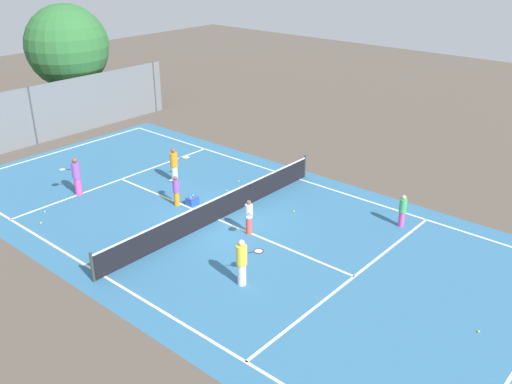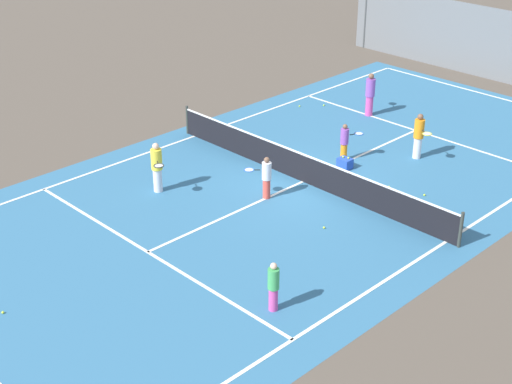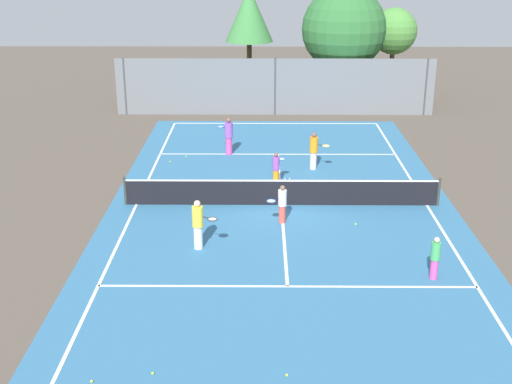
{
  "view_description": "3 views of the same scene",
  "coord_description": "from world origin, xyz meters",
  "px_view_note": "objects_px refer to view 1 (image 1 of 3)",
  "views": [
    {
      "loc": [
        -14.24,
        -14.29,
        10.4
      ],
      "look_at": [
        1.16,
        -1.02,
        1.14
      ],
      "focal_mm": 39.19,
      "sensor_mm": 36.0,
      "label": 1
    },
    {
      "loc": [
        15.07,
        -17.01,
        11.01
      ],
      "look_at": [
        0.42,
        -2.6,
        0.68
      ],
      "focal_mm": 53.6,
      "sensor_mm": 36.0,
      "label": 2
    },
    {
      "loc": [
        -0.78,
        -23.72,
        9.45
      ],
      "look_at": [
        -0.95,
        -1.29,
        1.01
      ],
      "focal_mm": 47.33,
      "sensor_mm": 36.0,
      "label": 3
    }
  ],
  "objects_px": {
    "player_1": "(249,217)",
    "tennis_ball_0": "(45,212)",
    "player_2": "(402,210)",
    "player_5": "(76,176)",
    "player_3": "(242,262)",
    "ball_crate": "(192,201)",
    "tennis_ball_7": "(227,191)",
    "tennis_ball_3": "(243,201)",
    "player_0": "(176,190)",
    "tennis_ball_2": "(41,223)",
    "tennis_ball_5": "(294,211)",
    "tennis_ball_6": "(479,331)",
    "player_4": "(174,164)",
    "tennis_ball_8": "(239,181)"
  },
  "relations": [
    {
      "from": "player_1",
      "to": "tennis_ball_0",
      "type": "relative_size",
      "value": 21.25
    },
    {
      "from": "player_1",
      "to": "player_2",
      "type": "relative_size",
      "value": 1.05
    },
    {
      "from": "player_1",
      "to": "player_5",
      "type": "xyz_separation_m",
      "value": [
        -2.24,
        8.12,
        0.17
      ]
    },
    {
      "from": "player_3",
      "to": "tennis_ball_0",
      "type": "bearing_deg",
      "value": 98.38
    },
    {
      "from": "player_5",
      "to": "ball_crate",
      "type": "bearing_deg",
      "value": -60.92
    },
    {
      "from": "player_5",
      "to": "tennis_ball_7",
      "type": "distance_m",
      "value": 6.65
    },
    {
      "from": "tennis_ball_3",
      "to": "player_2",
      "type": "bearing_deg",
      "value": -68.6
    },
    {
      "from": "player_0",
      "to": "player_5",
      "type": "bearing_deg",
      "value": 117.26
    },
    {
      "from": "tennis_ball_2",
      "to": "tennis_ball_5",
      "type": "relative_size",
      "value": 1.0
    },
    {
      "from": "tennis_ball_0",
      "to": "tennis_ball_7",
      "type": "bearing_deg",
      "value": -33.39
    },
    {
      "from": "player_0",
      "to": "player_3",
      "type": "bearing_deg",
      "value": -113.24
    },
    {
      "from": "player_0",
      "to": "tennis_ball_6",
      "type": "height_order",
      "value": "player_0"
    },
    {
      "from": "player_3",
      "to": "tennis_ball_2",
      "type": "xyz_separation_m",
      "value": [
        -2.08,
        8.98,
        -0.83
      ]
    },
    {
      "from": "ball_crate",
      "to": "tennis_ball_0",
      "type": "relative_size",
      "value": 7.0
    },
    {
      "from": "player_1",
      "to": "ball_crate",
      "type": "distance_m",
      "value": 3.56
    },
    {
      "from": "player_3",
      "to": "tennis_ball_7",
      "type": "bearing_deg",
      "value": 47.31
    },
    {
      "from": "ball_crate",
      "to": "tennis_ball_2",
      "type": "relative_size",
      "value": 7.0
    },
    {
      "from": "player_4",
      "to": "tennis_ball_2",
      "type": "xyz_separation_m",
      "value": [
        -6.39,
        0.86,
        -0.82
      ]
    },
    {
      "from": "player_2",
      "to": "player_5",
      "type": "distance_m",
      "value": 13.96
    },
    {
      "from": "tennis_ball_0",
      "to": "tennis_ball_3",
      "type": "xyz_separation_m",
      "value": [
        6.14,
        -5.59,
        0.0
      ]
    },
    {
      "from": "player_5",
      "to": "tennis_ball_0",
      "type": "distance_m",
      "value": 2.19
    },
    {
      "from": "tennis_ball_6",
      "to": "tennis_ball_8",
      "type": "height_order",
      "value": "same"
    },
    {
      "from": "player_3",
      "to": "tennis_ball_2",
      "type": "height_order",
      "value": "player_3"
    },
    {
      "from": "tennis_ball_0",
      "to": "tennis_ball_8",
      "type": "distance_m",
      "value": 8.61
    },
    {
      "from": "player_5",
      "to": "tennis_ball_5",
      "type": "bearing_deg",
      "value": -59.79
    },
    {
      "from": "player_2",
      "to": "tennis_ball_2",
      "type": "xyz_separation_m",
      "value": [
        -9.21,
        11.0,
        -0.65
      ]
    },
    {
      "from": "player_0",
      "to": "player_3",
      "type": "xyz_separation_m",
      "value": [
        -2.64,
        -6.14,
        0.16
      ]
    },
    {
      "from": "player_1",
      "to": "tennis_ball_7",
      "type": "xyz_separation_m",
      "value": [
        2.31,
        3.35,
        -0.69
      ]
    },
    {
      "from": "player_3",
      "to": "tennis_ball_3",
      "type": "bearing_deg",
      "value": 41.7
    },
    {
      "from": "player_1",
      "to": "tennis_ball_3",
      "type": "distance_m",
      "value": 2.91
    },
    {
      "from": "player_1",
      "to": "tennis_ball_3",
      "type": "xyz_separation_m",
      "value": [
        1.95,
        2.05,
        -0.69
      ]
    },
    {
      "from": "tennis_ball_3",
      "to": "ball_crate",
      "type": "bearing_deg",
      "value": 138.13
    },
    {
      "from": "player_0",
      "to": "tennis_ball_6",
      "type": "distance_m",
      "value": 13.0
    },
    {
      "from": "player_0",
      "to": "tennis_ball_7",
      "type": "relative_size",
      "value": 20.5
    },
    {
      "from": "player_3",
      "to": "tennis_ball_3",
      "type": "relative_size",
      "value": 25.32
    },
    {
      "from": "tennis_ball_3",
      "to": "tennis_ball_5",
      "type": "xyz_separation_m",
      "value": [
        0.65,
        -2.25,
        0.0
      ]
    },
    {
      "from": "tennis_ball_6",
      "to": "tennis_ball_8",
      "type": "distance_m",
      "value": 13.16
    },
    {
      "from": "player_1",
      "to": "player_3",
      "type": "relative_size",
      "value": 0.84
    },
    {
      "from": "player_4",
      "to": "tennis_ball_2",
      "type": "distance_m",
      "value": 6.5
    },
    {
      "from": "player_4",
      "to": "tennis_ball_6",
      "type": "height_order",
      "value": "player_4"
    },
    {
      "from": "player_4",
      "to": "tennis_ball_5",
      "type": "relative_size",
      "value": 24.96
    },
    {
      "from": "player_2",
      "to": "ball_crate",
      "type": "bearing_deg",
      "value": 117.88
    },
    {
      "from": "ball_crate",
      "to": "tennis_ball_6",
      "type": "relative_size",
      "value": 7.0
    },
    {
      "from": "player_0",
      "to": "tennis_ball_3",
      "type": "height_order",
      "value": "player_0"
    },
    {
      "from": "player_0",
      "to": "player_2",
      "type": "height_order",
      "value": "player_0"
    },
    {
      "from": "tennis_ball_2",
      "to": "tennis_ball_7",
      "type": "bearing_deg",
      "value": -26.04
    },
    {
      "from": "player_2",
      "to": "player_5",
      "type": "relative_size",
      "value": 0.77
    },
    {
      "from": "player_1",
      "to": "tennis_ball_6",
      "type": "height_order",
      "value": "player_1"
    },
    {
      "from": "ball_crate",
      "to": "tennis_ball_5",
      "type": "xyz_separation_m",
      "value": [
        2.27,
        -3.7,
        -0.15
      ]
    },
    {
      "from": "tennis_ball_3",
      "to": "tennis_ball_2",
      "type": "bearing_deg",
      "value": 144.76
    }
  ]
}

